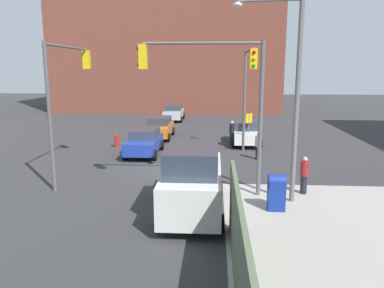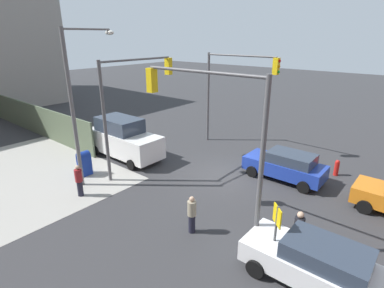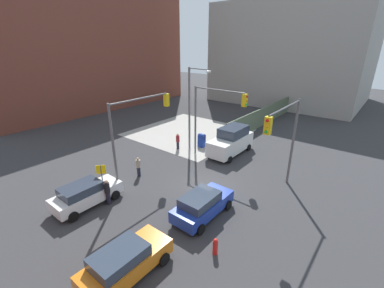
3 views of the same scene
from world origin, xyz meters
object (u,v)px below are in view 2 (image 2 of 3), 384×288
mailbox_blue (84,162)px  pedestrian_crossing (192,214)px  van_white_delivery (124,139)px  traffic_signal_nw_corner (211,121)px  traffic_signal_ne_corner (133,93)px  traffic_signal_se_corner (233,82)px  fire_hydrant (337,167)px  street_lamp_corner (78,98)px  pedestrian_waiting (298,233)px  pedestrian_walking_north (79,180)px  coupe_white (316,263)px  coupe_blue (286,165)px

mailbox_blue → pedestrian_crossing: (-8.20, 0.20, 0.08)m
van_white_delivery → traffic_signal_nw_corner: bearing=163.3°
traffic_signal_nw_corner → traffic_signal_ne_corner: same height
mailbox_blue → pedestrian_crossing: bearing=178.6°
traffic_signal_se_corner → fire_hydrant: traffic_signal_se_corner is taller
traffic_signal_se_corner → traffic_signal_ne_corner: (2.08, 7.01, -0.01)m
traffic_signal_se_corner → street_lamp_corner: size_ratio=0.81×
traffic_signal_nw_corner → pedestrian_waiting: bearing=-168.5°
pedestrian_waiting → pedestrian_walking_north: bearing=-142.7°
street_lamp_corner → fire_hydrant: bearing=-136.5°
coupe_white → pedestrian_crossing: 4.79m
fire_hydrant → pedestrian_walking_north: pedestrian_walking_north is taller
traffic_signal_ne_corner → coupe_blue: size_ratio=1.50×
traffic_signal_nw_corner → van_white_delivery: size_ratio=1.20×
street_lamp_corner → pedestrian_waiting: street_lamp_corner is taller
street_lamp_corner → pedestrian_waiting: (-10.95, -1.63, -3.75)m
traffic_signal_ne_corner → fire_hydrant: (-9.50, -6.71, -4.13)m
coupe_blue → pedestrian_waiting: 6.34m
mailbox_blue → coupe_blue: size_ratio=0.33×
pedestrian_crossing → van_white_delivery: bearing=-80.9°
coupe_blue → van_white_delivery: 10.23m
mailbox_blue → fire_hydrant: (-11.20, -9.20, -0.28)m
coupe_white → pedestrian_walking_north: bearing=8.7°
traffic_signal_ne_corner → van_white_delivery: size_ratio=1.20×
mailbox_blue → coupe_white: size_ratio=0.32×
traffic_signal_se_corner → pedestrian_crossing: 11.31m
mailbox_blue → traffic_signal_nw_corner: bearing=-176.7°
mailbox_blue → pedestrian_walking_north: (-2.00, 1.50, 0.10)m
traffic_signal_se_corner → van_white_delivery: 8.28m
traffic_signal_se_corner → pedestrian_crossing: bearing=114.5°
van_white_delivery → pedestrian_crossing: 9.28m
street_lamp_corner → pedestrian_crossing: street_lamp_corner is taller
traffic_signal_nw_corner → mailbox_blue: bearing=3.3°
traffic_signal_nw_corner → fire_hydrant: 10.00m
fire_hydrant → coupe_white: size_ratio=0.21×
traffic_signal_ne_corner → pedestrian_waiting: bearing=172.9°
traffic_signal_ne_corner → pedestrian_crossing: (-6.50, 2.69, -3.77)m
pedestrian_waiting → pedestrian_walking_north: 10.36m
traffic_signal_nw_corner → van_white_delivery: 9.96m
mailbox_blue → fire_hydrant: size_ratio=1.52×
traffic_signal_se_corner → pedestrian_walking_north: 11.76m
coupe_white → pedestrian_waiting: 1.41m
van_white_delivery → traffic_signal_se_corner: bearing=-123.8°
traffic_signal_nw_corner → fire_hydrant: traffic_signal_nw_corner is taller
street_lamp_corner → pedestrian_crossing: (-7.15, -0.23, -3.85)m
traffic_signal_ne_corner → van_white_delivery: traffic_signal_ne_corner is taller
coupe_white → mailbox_blue: bearing=0.8°
traffic_signal_ne_corner → street_lamp_corner: 2.99m
traffic_signal_ne_corner → pedestrian_crossing: bearing=157.6°
coupe_white → pedestrian_waiting: size_ratio=2.44×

